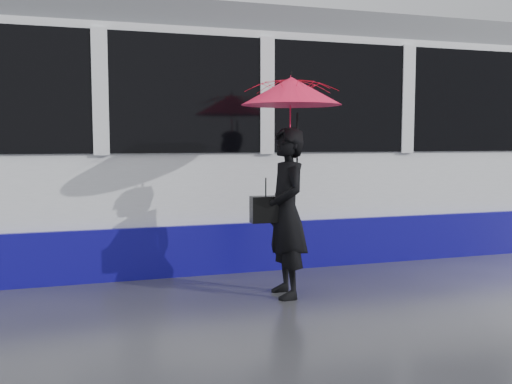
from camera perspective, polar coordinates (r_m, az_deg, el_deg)
name	(u,v)px	position (r m, az deg, el deg)	size (l,w,h in m)	color
ground	(158,309)	(5.80, -9.78, -11.44)	(90.00, 90.00, 0.00)	#2D2D32
rails	(134,258)	(8.21, -12.13, -6.46)	(34.00, 1.51, 0.02)	#3F3D38
woman	(286,213)	(6.00, 3.04, -2.09)	(0.65, 0.43, 1.78)	black
umbrella	(291,111)	(5.97, 3.54, 8.10)	(1.07, 1.07, 1.20)	#ED144D
handbag	(266,209)	(5.94, 0.98, -1.74)	(0.32, 0.15, 0.46)	black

